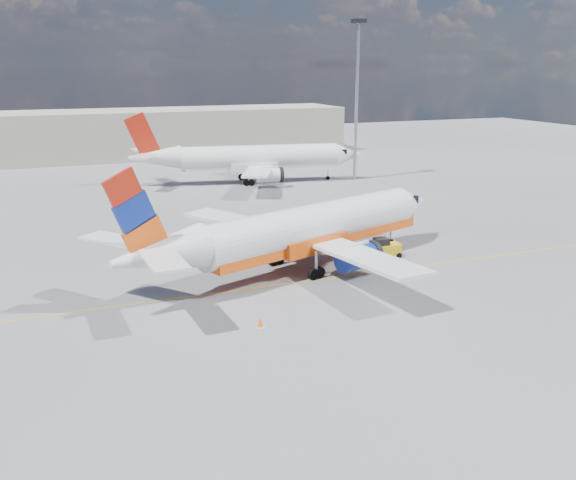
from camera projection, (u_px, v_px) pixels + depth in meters
name	position (u px, v px, depth m)	size (l,w,h in m)	color
ground	(267.00, 302.00, 43.30)	(240.00, 240.00, 0.00)	#5E5E63
taxi_line	(252.00, 288.00, 45.98)	(70.00, 0.15, 0.01)	gold
terminal_main	(145.00, 133.00, 111.14)	(70.00, 14.00, 8.00)	#B3AD9A
main_jet	(304.00, 229.00, 49.46)	(31.72, 24.03, 9.66)	white
second_jet	(253.00, 159.00, 86.32)	(32.10, 24.94, 9.69)	white
gse_tug	(385.00, 248.00, 53.25)	(2.41, 1.57, 1.67)	black
traffic_cone	(260.00, 323.00, 39.09)	(0.45, 0.45, 0.63)	white
floodlight_mast	(357.00, 86.00, 86.03)	(1.55, 1.55, 21.27)	#9C9CA4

